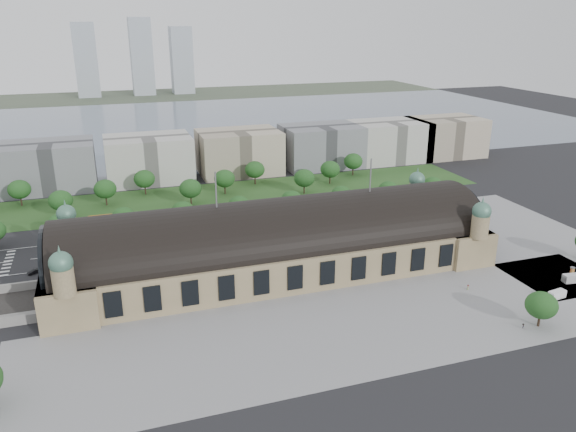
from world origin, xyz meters
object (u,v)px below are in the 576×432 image
object	(u,v)px
parked_car_4	(123,260)
pedestrian_0	(468,287)
traffic_car_3	(144,236)
parked_car_2	(131,261)
parked_car_5	(125,264)
traffic_car_4	(247,234)
van_east	(572,279)
bus_east	(344,224)
traffic_car_1	(63,245)
traffic_car_6	(391,221)
van_south	(556,295)
parked_car_6	(188,256)
petrol_station	(109,220)
bus_west	(241,238)
traffic_car_2	(135,245)
parked_car_3	(155,256)
parked_car_0	(34,272)
parked_car_1	(74,266)
bus_mid	(241,236)
pedestrian_4	(523,326)
advertising_column	(572,271)

from	to	relation	value
parked_car_4	pedestrian_0	size ratio (longest dim) A/B	2.41
traffic_car_3	parked_car_2	distance (m)	25.72
traffic_car_3	pedestrian_0	xyz separation A→B (m)	(95.65, -81.48, 0.26)
parked_car_4	parked_car_5	distance (m)	4.01
traffic_car_4	van_east	size ratio (longest dim) A/B	0.68
parked_car_2	bus_east	xyz separation A→B (m)	(87.88, 9.28, 1.01)
traffic_car_3	pedestrian_0	bearing A→B (deg)	-132.57
traffic_car_1	traffic_car_4	distance (m)	71.55
traffic_car_6	van_south	size ratio (longest dim) A/B	0.80
parked_car_4	parked_car_6	distance (m)	23.15
petrol_station	bus_west	distance (m)	60.62
traffic_car_4	van_east	distance (m)	119.28
traffic_car_3	traffic_car_2	bearing A→B (deg)	153.96
parked_car_3	bus_east	size ratio (longest dim) A/B	0.39
traffic_car_1	van_east	distance (m)	184.76
parked_car_0	bus_east	world-z (taller)	bus_east
parked_car_3	parked_car_1	bearing A→B (deg)	-125.23
parked_car_0	parked_car_3	size ratio (longest dim) A/B	1.00
traffic_car_4	traffic_car_6	bearing A→B (deg)	84.25
parked_car_4	van_east	bearing A→B (deg)	43.95
parked_car_2	parked_car_5	bearing A→B (deg)	-76.95
petrol_station	traffic_car_4	size ratio (longest dim) A/B	3.04
bus_mid	petrol_station	bearing A→B (deg)	61.44
traffic_car_6	van_south	xyz separation A→B (m)	(15.88, -78.46, 0.53)
traffic_car_2	parked_car_3	bearing A→B (deg)	29.56
parked_car_4	parked_car_2	bearing A→B (deg)	25.38
traffic_car_1	pedestrian_4	bearing A→B (deg)	-136.80
petrol_station	traffic_car_3	distance (m)	22.21
petrol_station	bus_east	distance (m)	99.64
traffic_car_2	traffic_car_6	xyz separation A→B (m)	(106.78, -7.25, -0.04)
parked_car_2	pedestrian_4	size ratio (longest dim) A/B	2.89
traffic_car_6	parked_car_3	xyz separation A→B (m)	(-100.45, -5.48, 0.11)
parked_car_0	van_east	world-z (taller)	van_east
traffic_car_4	bus_west	bearing A→B (deg)	-34.37
pedestrian_4	advertising_column	bearing A→B (deg)	174.17
van_south	pedestrian_0	bearing A→B (deg)	139.91
traffic_car_4	parked_car_1	size ratio (longest dim) A/B	0.88
pedestrian_0	parked_car_4	bearing A→B (deg)	144.21
traffic_car_1	parked_car_3	size ratio (longest dim) A/B	1.03
bus_mid	parked_car_4	bearing A→B (deg)	104.15
traffic_car_1	parked_car_4	xyz separation A→B (m)	(21.46, -22.15, -0.08)
traffic_car_1	pedestrian_4	size ratio (longest dim) A/B	2.97
parked_car_1	bus_east	world-z (taller)	bus_east
parked_car_4	van_south	size ratio (longest dim) A/B	0.70
traffic_car_2	bus_east	bearing A→B (deg)	89.23
traffic_car_1	parked_car_3	bearing A→B (deg)	-130.58
traffic_car_4	bus_mid	distance (m)	4.88
traffic_car_6	van_east	distance (m)	76.64
parked_car_1	parked_car_3	size ratio (longest dim) A/B	1.11
traffic_car_4	van_south	xyz separation A→B (m)	(78.66, -83.38, 0.44)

